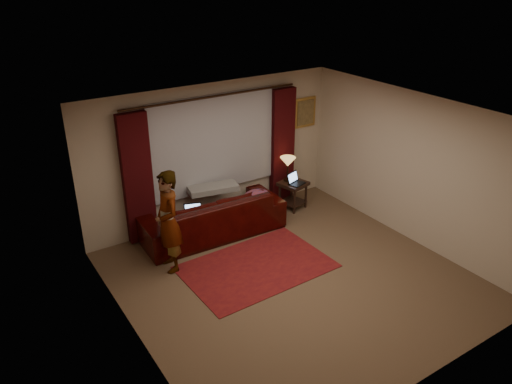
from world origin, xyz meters
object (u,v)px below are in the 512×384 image
tiffany_lamp (288,169)px  person (168,222)px  end_table (293,195)px  sofa (212,208)px  laptop_sofa (193,212)px  laptop_table (297,179)px

tiffany_lamp → person: bearing=-164.8°
end_table → sofa: bearing=-178.7°
sofa → tiffany_lamp: size_ratio=5.25×
laptop_sofa → end_table: (2.28, 0.20, -0.35)m
laptop_table → laptop_sofa: bearing=164.2°
sofa → laptop_table: (1.86, -0.06, 0.15)m
sofa → tiffany_lamp: bearing=-172.2°
tiffany_lamp → laptop_table: size_ratio=1.47×
laptop_sofa → end_table: 2.32m
laptop_sofa → laptop_table: (2.29, 0.10, 0.04)m
laptop_table → person: 2.99m
laptop_sofa → person: size_ratio=0.19×
end_table → laptop_table: (0.01, -0.11, 0.39)m
person → tiffany_lamp: bearing=109.5°
sofa → tiffany_lamp: 1.83m
sofa → end_table: sofa is taller
laptop_sofa → laptop_table: laptop_table is taller
laptop_sofa → sofa: bearing=40.0°
sofa → tiffany_lamp: tiffany_lamp is taller
end_table → laptop_table: 0.40m
end_table → laptop_table: laptop_table is taller
sofa → laptop_table: sofa is taller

